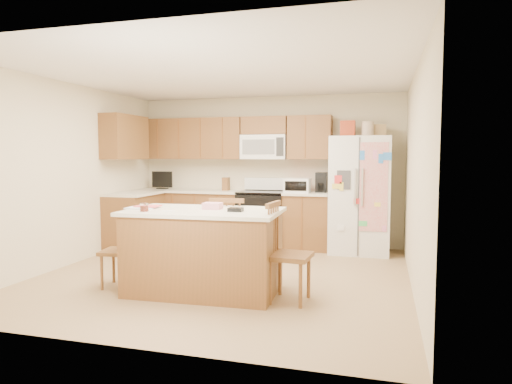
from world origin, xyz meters
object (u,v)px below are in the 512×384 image
(windsor_chair_back, at_px, (229,241))
(windsor_chair_right, at_px, (287,255))
(stove, at_px, (263,218))
(refrigerator, at_px, (360,194))
(island, at_px, (204,251))
(windsor_chair_left, at_px, (121,251))

(windsor_chair_back, bearing_deg, windsor_chair_right, -36.51)
(stove, height_order, windsor_chair_back, stove)
(refrigerator, bearing_deg, windsor_chair_back, -125.70)
(stove, distance_m, windsor_chair_back, 2.08)
(windsor_chair_back, distance_m, windsor_chair_right, 1.06)
(stove, xyz_separation_m, island, (0.02, -2.65, -0.01))
(stove, xyz_separation_m, windsor_chair_right, (0.97, -2.71, 0.01))
(refrigerator, height_order, island, refrigerator)
(stove, relative_size, windsor_chair_left, 1.27)
(refrigerator, distance_m, windsor_chair_left, 3.71)
(refrigerator, bearing_deg, windsor_chair_right, -102.70)
(windsor_chair_left, xyz_separation_m, windsor_chair_back, (1.10, 0.64, 0.06))
(stove, xyz_separation_m, windsor_chair_back, (0.12, -2.08, 0.00))
(stove, distance_m, refrigerator, 1.63)
(stove, bearing_deg, windsor_chair_back, -86.61)
(stove, bearing_deg, refrigerator, -2.30)
(refrigerator, height_order, windsor_chair_back, refrigerator)
(refrigerator, bearing_deg, island, -120.90)
(windsor_chair_back, relative_size, windsor_chair_right, 0.98)
(windsor_chair_left, bearing_deg, island, 3.80)
(stove, distance_m, windsor_chair_left, 2.88)
(island, height_order, windsor_chair_left, island)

